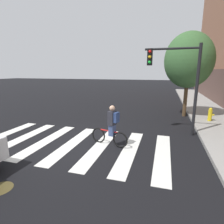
{
  "coord_description": "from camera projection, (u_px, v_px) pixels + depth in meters",
  "views": [
    {
      "loc": [
        3.85,
        -6.43,
        3.0
      ],
      "look_at": [
        1.54,
        1.47,
        1.14
      ],
      "focal_mm": 29.04,
      "sensor_mm": 36.0,
      "label": 1
    }
  ],
  "objects": [
    {
      "name": "fire_hydrant",
      "position": [
        210.0,
        114.0,
        10.6
      ],
      "size": [
        0.33,
        0.22,
        0.78
      ],
      "color": "gold",
      "rests_on": "sidewalk"
    },
    {
      "name": "manhole_cover",
      "position": [
        0.0,
        189.0,
        4.73
      ],
      "size": [
        0.64,
        0.64,
        0.01
      ],
      "primitive_type": "cylinder",
      "color": "#473D1E",
      "rests_on": "ground"
    },
    {
      "name": "cyclist",
      "position": [
        112.0,
        126.0,
        7.3
      ],
      "size": [
        1.67,
        0.49,
        1.69
      ],
      "color": "black",
      "rests_on": "ground"
    },
    {
      "name": "crosswalk_stripes",
      "position": [
        72.0,
        143.0,
        7.68
      ],
      "size": [
        7.97,
        4.09,
        0.01
      ],
      "color": "silver",
      "rests_on": "ground"
    },
    {
      "name": "ground_plane",
      "position": [
        68.0,
        143.0,
        7.74
      ],
      "size": [
        120.0,
        120.0,
        0.0
      ],
      "primitive_type": "plane",
      "color": "black"
    },
    {
      "name": "traffic_light_near",
      "position": [
        178.0,
        74.0,
        8.32
      ],
      "size": [
        2.47,
        0.28,
        4.2
      ],
      "color": "black",
      "rests_on": "ground"
    },
    {
      "name": "street_tree_near",
      "position": [
        189.0,
        60.0,
        11.58
      ],
      "size": [
        3.06,
        3.06,
        5.45
      ],
      "color": "#4C3823",
      "rests_on": "ground"
    }
  ]
}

